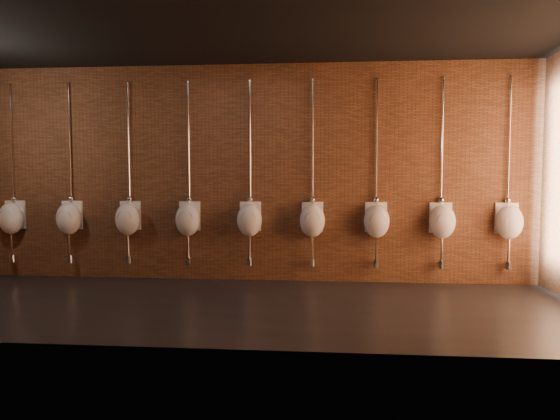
# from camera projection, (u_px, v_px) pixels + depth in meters

# --- Properties ---
(ground) EXTENTS (8.50, 8.50, 0.00)m
(ground) POSITION_uv_depth(u_px,v_px,m) (226.00, 305.00, 6.03)
(ground) COLOR black
(ground) RESTS_ON ground
(room_shell) EXTENTS (8.54, 3.04, 3.22)m
(room_shell) POSITION_uv_depth(u_px,v_px,m) (225.00, 138.00, 5.89)
(room_shell) COLOR black
(room_shell) RESTS_ON ground
(urinal_0) EXTENTS (0.37, 0.33, 2.72)m
(urinal_0) POSITION_uv_depth(u_px,v_px,m) (11.00, 217.00, 7.63)
(urinal_0) COLOR white
(urinal_0) RESTS_ON ground
(urinal_1) EXTENTS (0.37, 0.33, 2.72)m
(urinal_1) POSITION_uv_depth(u_px,v_px,m) (69.00, 218.00, 7.56)
(urinal_1) COLOR white
(urinal_1) RESTS_ON ground
(urinal_2) EXTENTS (0.37, 0.33, 2.72)m
(urinal_2) POSITION_uv_depth(u_px,v_px,m) (128.00, 218.00, 7.48)
(urinal_2) COLOR white
(urinal_2) RESTS_ON ground
(urinal_3) EXTENTS (0.37, 0.33, 2.72)m
(urinal_3) POSITION_uv_depth(u_px,v_px,m) (188.00, 219.00, 7.40)
(urinal_3) COLOR white
(urinal_3) RESTS_ON ground
(urinal_4) EXTENTS (0.37, 0.33, 2.72)m
(urinal_4) POSITION_uv_depth(u_px,v_px,m) (249.00, 219.00, 7.32)
(urinal_4) COLOR white
(urinal_4) RESTS_ON ground
(urinal_5) EXTENTS (0.37, 0.33, 2.72)m
(urinal_5) POSITION_uv_depth(u_px,v_px,m) (312.00, 220.00, 7.24)
(urinal_5) COLOR white
(urinal_5) RESTS_ON ground
(urinal_6) EXTENTS (0.37, 0.33, 2.72)m
(urinal_6) POSITION_uv_depth(u_px,v_px,m) (376.00, 220.00, 7.16)
(urinal_6) COLOR white
(urinal_6) RESTS_ON ground
(urinal_7) EXTENTS (0.37, 0.33, 2.72)m
(urinal_7) POSITION_uv_depth(u_px,v_px,m) (442.00, 221.00, 7.08)
(urinal_7) COLOR white
(urinal_7) RESTS_ON ground
(urinal_8) EXTENTS (0.37, 0.33, 2.72)m
(urinal_8) POSITION_uv_depth(u_px,v_px,m) (509.00, 221.00, 7.00)
(urinal_8) COLOR white
(urinal_8) RESTS_ON ground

